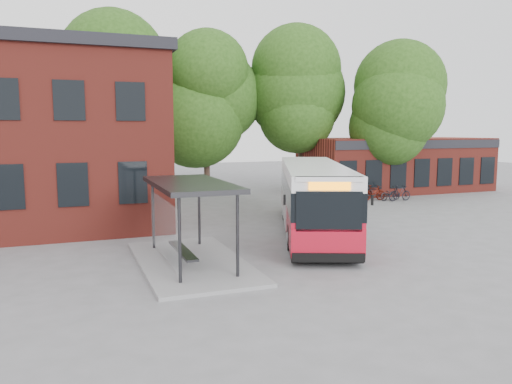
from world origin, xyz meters
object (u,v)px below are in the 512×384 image
object	(u,v)px
bicycle_0	(317,194)
bicycle_2	(357,195)
bicycle_1	(351,196)
bicycle_3	(346,193)
bicycle_5	(374,193)
city_bus	(313,199)
bus_shelter	(191,223)
bicycle_4	(365,192)
bicycle_7	(400,193)
bicycle_6	(390,194)

from	to	relation	value
bicycle_0	bicycle_2	bearing A→B (deg)	-120.34
bicycle_1	bicycle_3	world-z (taller)	bicycle_1
bicycle_5	city_bus	bearing A→B (deg)	136.45
bicycle_1	bicycle_5	bearing A→B (deg)	-83.82
bus_shelter	bicycle_0	size ratio (longest dim) A/B	3.88
bicycle_1	bicycle_3	size ratio (longest dim) A/B	1.05
bicycle_4	bicycle_5	size ratio (longest dim) A/B	1.11
bicycle_2	bicycle_7	world-z (taller)	bicycle_7
bicycle_4	bicycle_6	size ratio (longest dim) A/B	1.11
bicycle_4	bicycle_7	size ratio (longest dim) A/B	1.10
bicycle_3	bicycle_7	xyz separation A→B (m)	(3.08, -1.55, 0.07)
city_bus	bicycle_7	world-z (taller)	city_bus
bicycle_0	bicycle_1	distance (m)	2.20
bicycle_3	bicycle_5	distance (m)	1.78
bus_shelter	city_bus	xyz separation A→B (m)	(6.42, 3.32, 0.10)
bicycle_0	bicycle_1	size ratio (longest dim) A/B	1.16
bicycle_2	bicycle_4	xyz separation A→B (m)	(1.36, 1.21, 0.00)
bicycle_5	bicycle_4	bearing A→B (deg)	29.74
bicycle_5	bicycle_7	size ratio (longest dim) A/B	0.99
bicycle_4	bicycle_5	world-z (taller)	bicycle_5
bicycle_1	bicycle_6	distance (m)	3.10
bicycle_3	bicycle_2	bearing A→B (deg)	-174.67
bicycle_2	bicycle_4	bearing A→B (deg)	-62.75
city_bus	bicycle_1	world-z (taller)	city_bus
bicycle_5	bicycle_7	world-z (taller)	bicycle_7
city_bus	bicycle_4	distance (m)	11.65
bicycle_1	bicycle_4	size ratio (longest dim) A/B	0.83
bus_shelter	bicycle_7	distance (m)	19.28
bicycle_1	bicycle_2	size ratio (longest dim) A/B	0.83
bicycle_0	bicycle_3	world-z (taller)	bicycle_0
bicycle_1	bicycle_6	world-z (taller)	bicycle_1
bicycle_3	bicycle_5	world-z (taller)	bicycle_5
bicycle_1	bicycle_4	world-z (taller)	bicycle_4
bicycle_0	bicycle_5	world-z (taller)	bicycle_5
bicycle_5	bicycle_6	world-z (taller)	bicycle_5
bus_shelter	bicycle_4	bearing A→B (deg)	38.51
bicycle_4	city_bus	bearing A→B (deg)	111.80
bicycle_2	bicycle_6	bearing A→B (deg)	-99.56
bicycle_3	bicycle_4	size ratio (longest dim) A/B	0.79
bicycle_3	bicycle_7	distance (m)	3.45
bicycle_4	bicycle_5	distance (m)	0.68
bicycle_3	bicycle_6	bearing A→B (deg)	-105.84
bicycle_4	bicycle_7	bearing A→B (deg)	-151.75
bicycle_1	bicycle_3	xyz separation A→B (m)	(0.44, 1.27, -0.02)
bicycle_0	bicycle_7	bearing A→B (deg)	-101.48
bus_shelter	bicycle_3	distance (m)	17.74
bicycle_5	bicycle_7	xyz separation A→B (m)	(1.48, -0.78, 0.00)
bicycle_0	bicycle_2	world-z (taller)	bicycle_2
bicycle_4	bicycle_6	world-z (taller)	bicycle_4
bicycle_6	bicycle_7	distance (m)	0.60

